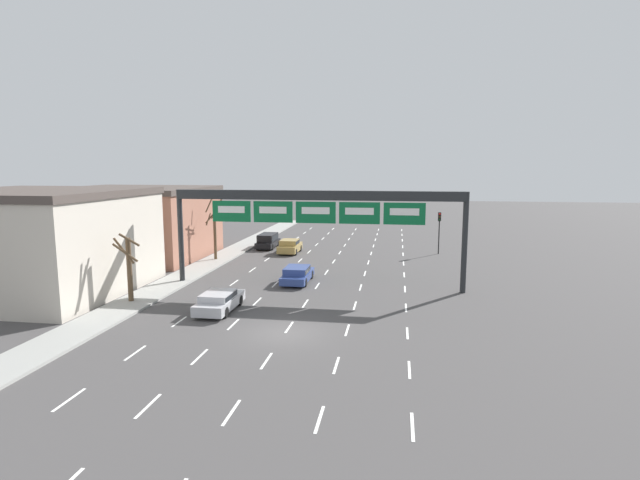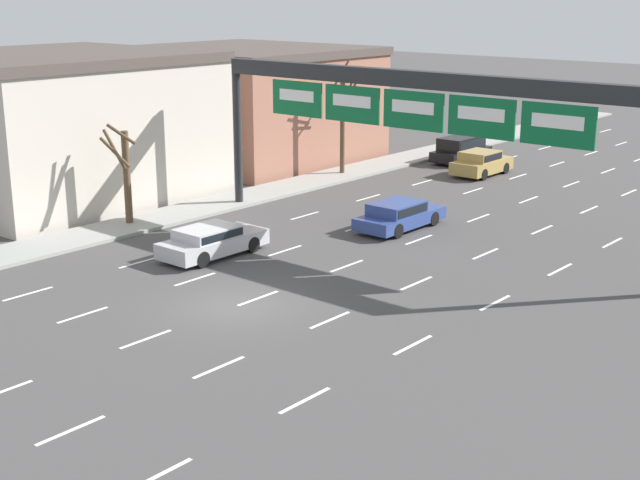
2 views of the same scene
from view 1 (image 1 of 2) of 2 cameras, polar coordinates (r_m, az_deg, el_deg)
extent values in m
plane|color=#474444|center=(27.79, -3.99, -10.57)|extent=(220.00, 220.00, 0.00)
cube|color=#999993|center=(32.13, -24.28, -8.53)|extent=(2.80, 110.00, 0.15)
cube|color=white|center=(22.66, -26.74, -15.99)|extent=(0.12, 2.00, 0.01)
cube|color=white|center=(26.55, -20.36, -12.00)|extent=(0.12, 2.00, 0.01)
cube|color=white|center=(30.76, -15.79, -8.97)|extent=(0.12, 2.00, 0.01)
cube|color=white|center=(35.17, -12.39, -6.65)|extent=(0.12, 2.00, 0.01)
cube|color=white|center=(39.73, -9.79, -4.84)|extent=(0.12, 2.00, 0.01)
cube|color=white|center=(44.38, -7.73, -3.40)|extent=(0.12, 2.00, 0.01)
cube|color=white|center=(49.10, -6.08, -2.23)|extent=(0.12, 2.00, 0.01)
cube|color=white|center=(53.87, -4.71, -1.26)|extent=(0.12, 2.00, 0.01)
cube|color=white|center=(58.67, -3.57, -0.45)|extent=(0.12, 2.00, 0.01)
cube|color=white|center=(63.51, -2.61, 0.24)|extent=(0.12, 2.00, 0.01)
cube|color=white|center=(68.37, -1.78, 0.82)|extent=(0.12, 2.00, 0.01)
cube|color=white|center=(73.25, -1.06, 1.33)|extent=(0.12, 2.00, 0.01)
cube|color=white|center=(21.03, -19.04, -17.48)|extent=(0.12, 2.00, 0.01)
cube|color=white|center=(25.16, -13.61, -12.85)|extent=(0.12, 2.00, 0.01)
cube|color=white|center=(29.57, -9.88, -9.48)|extent=(0.12, 2.00, 0.01)
cube|color=white|center=(34.14, -7.18, -6.98)|extent=(0.12, 2.00, 0.01)
cube|color=white|center=(38.81, -5.15, -5.06)|extent=(0.12, 2.00, 0.01)
cube|color=white|center=(43.56, -3.56, -3.56)|extent=(0.12, 2.00, 0.01)
cube|color=white|center=(48.36, -2.29, -2.35)|extent=(0.12, 2.00, 0.01)
cube|color=white|center=(53.20, -1.25, -1.36)|extent=(0.12, 2.00, 0.01)
cube|color=white|center=(58.06, -0.39, -0.53)|extent=(0.12, 2.00, 0.01)
cube|color=white|center=(62.94, 0.34, 0.17)|extent=(0.12, 2.00, 0.01)
cube|color=white|center=(67.85, 0.96, 0.77)|extent=(0.12, 2.00, 0.01)
cube|color=white|center=(72.76, 1.50, 1.29)|extent=(0.12, 2.00, 0.01)
cube|color=white|center=(19.80, -10.08, -18.83)|extent=(0.12, 2.00, 0.01)
cube|color=white|center=(24.15, -6.15, -13.57)|extent=(0.12, 2.00, 0.01)
cube|color=white|center=(28.71, -3.54, -9.92)|extent=(0.12, 2.00, 0.01)
cube|color=white|center=(33.40, -1.69, -7.26)|extent=(0.12, 2.00, 0.01)
cube|color=white|center=(38.17, -0.31, -5.26)|extent=(0.12, 2.00, 0.01)
cube|color=white|center=(42.99, 0.75, -3.71)|extent=(0.12, 2.00, 0.01)
cube|color=white|center=(47.84, 1.59, -2.46)|extent=(0.12, 2.00, 0.01)
cube|color=white|center=(52.73, 2.28, -1.45)|extent=(0.12, 2.00, 0.01)
cube|color=white|center=(57.63, 2.85, -0.61)|extent=(0.12, 2.00, 0.01)
cube|color=white|center=(62.55, 3.33, 0.10)|extent=(0.12, 2.00, 0.01)
cube|color=white|center=(67.48, 3.74, 0.71)|extent=(0.12, 2.00, 0.01)
cube|color=white|center=(72.42, 4.10, 1.23)|extent=(0.12, 2.00, 0.01)
cube|color=white|center=(19.08, -0.07, -19.81)|extent=(0.12, 2.00, 0.01)
cube|color=white|center=(23.56, 1.87, -14.11)|extent=(0.12, 2.00, 0.01)
cube|color=white|center=(28.22, 3.13, -10.25)|extent=(0.12, 2.00, 0.01)
cube|color=white|center=(32.98, 4.01, -7.49)|extent=(0.12, 2.00, 0.01)
cube|color=white|center=(37.80, 4.65, -5.43)|extent=(0.12, 2.00, 0.01)
cube|color=white|center=(42.66, 5.15, -3.83)|extent=(0.12, 2.00, 0.01)
cube|color=white|center=(47.55, 5.54, -2.57)|extent=(0.12, 2.00, 0.01)
cube|color=white|center=(52.46, 5.86, -1.54)|extent=(0.12, 2.00, 0.01)
cube|color=white|center=(57.38, 6.13, -0.68)|extent=(0.12, 2.00, 0.01)
cube|color=white|center=(62.32, 6.35, 0.04)|extent=(0.12, 2.00, 0.01)
cube|color=white|center=(67.27, 6.54, 0.65)|extent=(0.12, 2.00, 0.01)
cube|color=white|center=(72.22, 6.71, 1.18)|extent=(0.12, 2.00, 0.01)
cube|color=white|center=(18.92, 10.52, -20.23)|extent=(0.12, 2.00, 0.01)
cube|color=white|center=(23.43, 10.17, -14.38)|extent=(0.12, 2.00, 0.01)
cube|color=white|center=(28.11, 9.95, -10.44)|extent=(0.12, 2.00, 0.01)
cube|color=white|center=(32.88, 9.80, -7.64)|extent=(0.12, 2.00, 0.01)
cube|color=white|center=(37.71, 9.68, -5.55)|extent=(0.12, 2.00, 0.01)
cube|color=white|center=(42.58, 9.60, -3.94)|extent=(0.12, 2.00, 0.01)
cube|color=white|center=(47.48, 9.53, -2.66)|extent=(0.12, 2.00, 0.01)
cube|color=white|center=(52.40, 9.47, -1.62)|extent=(0.12, 2.00, 0.01)
cube|color=white|center=(57.33, 9.43, -0.76)|extent=(0.12, 2.00, 0.01)
cube|color=white|center=(62.27, 9.39, -0.03)|extent=(0.12, 2.00, 0.01)
cube|color=white|center=(67.22, 9.35, 0.59)|extent=(0.12, 2.00, 0.01)
cube|color=white|center=(72.18, 9.32, 1.12)|extent=(0.12, 2.00, 0.01)
cylinder|color=#232628|center=(40.22, -15.63, 0.40)|extent=(0.40, 0.40, 7.27)
cylinder|color=#232628|center=(36.95, 16.20, -0.31)|extent=(0.40, 0.40, 7.27)
cube|color=#232628|center=(36.78, -0.42, 5.13)|extent=(21.40, 0.60, 0.70)
cube|color=#0C6033|center=(38.10, -10.08, 3.25)|extent=(2.96, 0.08, 1.57)
cube|color=white|center=(38.04, -10.10, 3.46)|extent=(2.07, 0.02, 0.50)
cube|color=#0C6033|center=(37.19, -5.39, 3.22)|extent=(2.96, 0.08, 1.57)
cube|color=white|center=(37.13, -5.41, 3.43)|extent=(2.07, 0.02, 0.50)
cube|color=#0C6033|center=(36.53, -0.50, 3.16)|extent=(2.96, 0.08, 1.57)
cube|color=white|center=(36.48, -0.51, 3.38)|extent=(2.07, 0.02, 0.50)
cube|color=#0C6033|center=(36.15, 4.53, 3.08)|extent=(2.96, 0.08, 1.57)
cube|color=white|center=(36.10, 4.53, 3.30)|extent=(2.07, 0.02, 0.50)
cube|color=#0C6033|center=(36.06, 9.62, 2.98)|extent=(2.96, 0.08, 1.57)
cube|color=white|center=(36.00, 9.63, 3.19)|extent=(2.07, 0.02, 0.50)
cube|color=beige|center=(41.03, -29.61, -0.51)|extent=(12.88, 13.13, 6.90)
cube|color=#4C423D|center=(40.69, -29.99, 4.65)|extent=(13.14, 13.39, 0.50)
cube|color=#9E6651|center=(53.09, -20.30, 1.64)|extent=(13.59, 12.50, 6.49)
cube|color=#4C423D|center=(52.83, -20.50, 5.40)|extent=(13.86, 12.75, 0.50)
cube|color=navy|center=(39.34, -2.58, -4.14)|extent=(1.90, 4.73, 0.56)
cube|color=navy|center=(38.96, -2.67, -3.45)|extent=(1.75, 2.46, 0.52)
cube|color=black|center=(38.96, -2.67, -3.45)|extent=(1.79, 2.26, 0.37)
cylinder|color=black|center=(40.91, -3.37, -3.88)|extent=(0.22, 0.66, 0.66)
cylinder|color=black|center=(40.58, -0.99, -3.96)|extent=(0.22, 0.66, 0.66)
cylinder|color=black|center=(38.21, -4.27, -4.77)|extent=(0.22, 0.66, 0.66)
cylinder|color=black|center=(37.86, -1.72, -4.87)|extent=(0.22, 0.66, 0.66)
cube|color=#A88947|center=(52.54, -3.45, -0.88)|extent=(1.90, 4.15, 0.72)
cube|color=#A88947|center=(52.20, -3.52, -0.25)|extent=(1.75, 2.16, 0.53)
cube|color=black|center=(52.20, -3.52, -0.25)|extent=(1.78, 1.99, 0.38)
cylinder|color=black|center=(53.96, -4.07, -0.89)|extent=(0.22, 0.66, 0.66)
cylinder|color=black|center=(53.60, -2.27, -0.93)|extent=(0.22, 0.66, 0.66)
cylinder|color=black|center=(51.57, -4.68, -1.33)|extent=(0.22, 0.66, 0.66)
cylinder|color=black|center=(51.20, -2.81, -1.38)|extent=(0.22, 0.66, 0.66)
cube|color=black|center=(55.94, -5.97, -0.40)|extent=(1.82, 4.56, 0.61)
cube|color=black|center=(55.79, -5.99, 0.31)|extent=(1.67, 3.19, 0.79)
cube|color=black|center=(55.79, -5.99, 0.31)|extent=(1.71, 2.94, 0.57)
cylinder|color=black|center=(57.48, -6.41, -0.34)|extent=(0.22, 0.66, 0.66)
cylinder|color=black|center=(57.08, -4.82, -0.38)|extent=(0.22, 0.66, 0.66)
cylinder|color=black|center=(54.88, -7.16, -0.77)|extent=(0.22, 0.66, 0.66)
cylinder|color=black|center=(54.46, -5.50, -0.82)|extent=(0.22, 0.66, 0.66)
cube|color=#B7B7BC|center=(32.31, -11.39, -7.03)|extent=(1.90, 4.66, 0.63)
cube|color=#B7B7BC|center=(31.93, -11.59, -6.25)|extent=(1.74, 2.42, 0.42)
cube|color=black|center=(31.93, -11.59, -6.25)|extent=(1.78, 2.23, 0.30)
cylinder|color=black|center=(33.92, -11.93, -6.63)|extent=(0.22, 0.66, 0.66)
cylinder|color=black|center=(33.36, -9.15, -6.81)|extent=(0.22, 0.66, 0.66)
cylinder|color=black|center=(31.42, -13.75, -7.90)|extent=(0.22, 0.66, 0.66)
cylinder|color=black|center=(30.82, -10.76, -8.13)|extent=(0.22, 0.66, 0.66)
cylinder|color=black|center=(53.14, 13.43, 0.28)|extent=(0.12, 0.12, 3.44)
cube|color=black|center=(52.88, 13.51, 2.61)|extent=(0.30, 0.24, 0.90)
sphere|color=red|center=(52.72, 13.53, 2.92)|extent=(0.20, 0.20, 0.20)
sphere|color=#412F0C|center=(52.75, 13.52, 2.59)|extent=(0.20, 0.20, 0.20)
sphere|color=#0E3515|center=(52.78, 13.51, 2.27)|extent=(0.20, 0.20, 0.20)
cylinder|color=brown|center=(48.91, -11.92, 0.90)|extent=(0.28, 0.28, 5.28)
cylinder|color=brown|center=(49.07, -12.44, 4.22)|extent=(0.72, 1.13, 1.89)
cylinder|color=brown|center=(48.97, -12.63, 2.35)|extent=(0.15, 1.28, 1.10)
cylinder|color=brown|center=(49.30, -12.29, 2.68)|extent=(1.00, 1.05, 1.36)
cylinder|color=brown|center=(49.08, -11.54, 3.94)|extent=(1.24, 0.61, 1.70)
cylinder|color=brown|center=(49.23, -11.69, 3.25)|extent=(1.29, 0.25, 1.52)
cylinder|color=brown|center=(35.33, -20.94, -3.18)|extent=(0.34, 0.34, 4.24)
cylinder|color=brown|center=(34.41, -20.97, 0.01)|extent=(1.09, 0.91, 0.96)
cylinder|color=brown|center=(34.40, -21.37, -1.36)|extent=(1.57, 0.55, 1.29)
cylinder|color=brown|center=(34.53, -21.51, -1.16)|extent=(1.38, 0.25, 1.72)
camera|label=2|loc=(16.00, 79.57, 6.86)|focal=50.00mm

